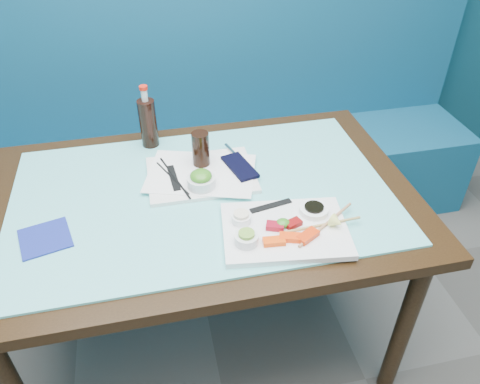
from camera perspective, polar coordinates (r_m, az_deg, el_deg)
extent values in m
cube|color=navy|center=(2.47, -6.76, 0.86)|extent=(3.00, 0.55, 0.45)
cube|color=navy|center=(2.41, -8.26, 13.03)|extent=(3.00, 0.12, 0.95)
cube|color=black|center=(1.55, -4.61, -0.97)|extent=(1.40, 0.90, 0.04)
cylinder|color=black|center=(1.75, 19.36, -15.28)|extent=(0.06, 0.06, 0.71)
cylinder|color=black|center=(2.12, -22.49, -4.92)|extent=(0.06, 0.06, 0.71)
cylinder|color=black|center=(2.20, 10.50, -0.47)|extent=(0.06, 0.06, 0.71)
cube|color=#66CCCB|center=(1.54, -4.65, -0.27)|extent=(1.22, 0.76, 0.01)
cube|color=white|center=(1.38, 5.52, -4.66)|extent=(0.40, 0.31, 0.02)
cube|color=#FF4A0A|center=(1.32, 4.17, -6.02)|extent=(0.07, 0.04, 0.02)
cube|color=#FF3F0A|center=(1.34, 6.18, -5.53)|extent=(0.07, 0.05, 0.02)
cube|color=red|center=(1.35, 8.28, -5.32)|extent=(0.08, 0.06, 0.02)
cube|color=maroon|center=(1.37, 4.30, -4.17)|extent=(0.06, 0.05, 0.02)
cube|color=maroon|center=(1.38, 6.49, -3.84)|extent=(0.06, 0.05, 0.02)
ellipsoid|color=#317D1C|center=(1.38, 5.25, -3.78)|extent=(0.05, 0.05, 0.02)
cylinder|color=white|center=(1.32, 0.79, -5.72)|extent=(0.08, 0.08, 0.03)
cylinder|color=#70A334|center=(1.30, 0.80, -5.11)|extent=(0.05, 0.05, 0.01)
cylinder|color=white|center=(1.38, 0.15, -3.25)|extent=(0.06, 0.06, 0.02)
cylinder|color=beige|center=(1.37, 0.15, -2.72)|extent=(0.05, 0.05, 0.01)
cylinder|color=white|center=(1.44, 8.99, -2.16)|extent=(0.11, 0.11, 0.02)
cylinder|color=black|center=(1.43, 9.04, -1.81)|extent=(0.07, 0.07, 0.01)
cone|color=#FAFF78|center=(1.39, 11.70, -3.61)|extent=(0.05, 0.05, 0.04)
cube|color=black|center=(1.45, 3.78, -1.68)|extent=(0.14, 0.05, 0.00)
cylinder|color=#A1874C|center=(1.40, 10.06, -3.95)|extent=(0.24, 0.02, 0.01)
cylinder|color=#A9754F|center=(1.40, 10.44, -3.88)|extent=(0.22, 0.15, 0.01)
cube|color=white|center=(1.60, -4.75, 2.11)|extent=(0.36, 0.27, 0.01)
cube|color=white|center=(1.60, -4.76, 2.33)|extent=(0.42, 0.35, 0.00)
cylinder|color=silver|center=(1.53, -4.74, 1.22)|extent=(0.11, 0.11, 0.04)
ellipsoid|color=#387D1D|center=(1.51, -4.79, 1.97)|extent=(0.08, 0.08, 0.04)
cylinder|color=black|center=(1.61, -4.81, 5.24)|extent=(0.07, 0.07, 0.12)
cube|color=black|center=(1.62, -0.03, 3.09)|extent=(0.11, 0.17, 0.01)
cylinder|color=silver|center=(1.70, -0.99, 5.03)|extent=(0.04, 0.10, 0.01)
cylinder|color=black|center=(1.58, -8.25, 1.72)|extent=(0.09, 0.20, 0.01)
cylinder|color=black|center=(1.58, -7.96, 1.77)|extent=(0.08, 0.25, 0.01)
cube|color=black|center=(1.59, -8.10, 1.71)|extent=(0.03, 0.15, 0.00)
cylinder|color=black|center=(1.76, -11.13, 8.22)|extent=(0.08, 0.08, 0.18)
cylinder|color=silver|center=(1.71, -11.59, 11.49)|extent=(0.03, 0.03, 0.04)
cylinder|color=red|center=(1.70, -11.71, 12.35)|extent=(0.03, 0.03, 0.01)
cube|color=navy|center=(1.48, -22.67, -5.22)|extent=(0.17, 0.17, 0.01)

